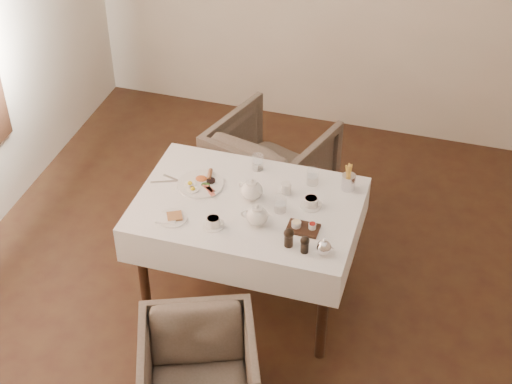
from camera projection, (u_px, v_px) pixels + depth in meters
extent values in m
plane|color=black|center=(287.00, 352.00, 4.60)|extent=(5.00, 5.00, 0.00)
cube|color=black|center=(248.00, 208.00, 4.51)|extent=(1.20, 0.80, 0.04)
cube|color=white|center=(248.00, 218.00, 4.56)|extent=(1.28, 0.88, 0.23)
cylinder|color=black|center=(185.00, 205.00, 5.12)|extent=(0.06, 0.06, 0.70)
cylinder|color=black|center=(347.00, 236.00, 4.88)|extent=(0.06, 0.06, 0.70)
cylinder|color=black|center=(143.00, 274.00, 4.61)|extent=(0.06, 0.06, 0.70)
cylinder|color=black|center=(322.00, 314.00, 4.37)|extent=(0.06, 0.06, 0.70)
imported|color=brown|center=(199.00, 373.00, 4.12)|extent=(0.79, 0.80, 0.56)
imported|color=brown|center=(271.00, 166.00, 5.48)|extent=(0.92, 0.93, 0.68)
cylinder|color=white|center=(200.00, 184.00, 4.62)|extent=(0.28, 0.28, 0.01)
ellipsoid|color=#C75A23|center=(201.00, 178.00, 4.65)|extent=(0.07, 0.06, 0.02)
cylinder|color=brown|center=(210.00, 175.00, 4.67)|extent=(0.05, 0.10, 0.03)
cylinder|color=black|center=(211.00, 181.00, 4.63)|extent=(0.05, 0.05, 0.02)
cube|color=#A53026|center=(209.00, 190.00, 4.56)|extent=(0.09, 0.09, 0.01)
ellipsoid|color=#264C19|center=(206.00, 184.00, 4.60)|extent=(0.06, 0.05, 0.02)
cylinder|color=white|center=(173.00, 218.00, 4.38)|extent=(0.17, 0.17, 0.01)
cube|color=brown|center=(175.00, 216.00, 4.38)|extent=(0.11, 0.11, 0.01)
cube|color=white|center=(167.00, 219.00, 4.37)|extent=(0.12, 0.10, 0.01)
cylinder|color=white|center=(286.00, 188.00, 4.54)|extent=(0.08, 0.08, 0.07)
cylinder|color=white|center=(213.00, 226.00, 4.33)|extent=(0.12, 0.12, 0.01)
cylinder|color=white|center=(213.00, 222.00, 4.31)|extent=(0.09, 0.09, 0.05)
cylinder|color=#A16A49|center=(213.00, 218.00, 4.30)|extent=(0.07, 0.07, 0.00)
cylinder|color=white|center=(311.00, 206.00, 4.47)|extent=(0.12, 0.12, 0.01)
cylinder|color=white|center=(311.00, 202.00, 4.45)|extent=(0.08, 0.08, 0.05)
cylinder|color=#A16A49|center=(311.00, 198.00, 4.43)|extent=(0.07, 0.07, 0.00)
cylinder|color=silver|center=(258.00, 162.00, 4.72)|extent=(0.08, 0.08, 0.10)
cylinder|color=silver|center=(280.00, 204.00, 4.41)|extent=(0.08, 0.08, 0.10)
cylinder|color=silver|center=(313.00, 176.00, 4.61)|extent=(0.08, 0.08, 0.10)
cube|color=black|center=(303.00, 229.00, 4.30)|extent=(0.18, 0.12, 0.02)
cylinder|color=white|center=(296.00, 224.00, 4.30)|extent=(0.05, 0.05, 0.03)
cylinder|color=maroon|center=(312.00, 226.00, 4.29)|extent=(0.04, 0.04, 0.03)
cylinder|color=silver|center=(349.00, 182.00, 4.57)|extent=(0.08, 0.08, 0.10)
cube|color=silver|center=(176.00, 180.00, 4.66)|extent=(0.19, 0.06, 0.00)
cube|color=silver|center=(168.00, 181.00, 4.65)|extent=(0.19, 0.09, 0.00)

